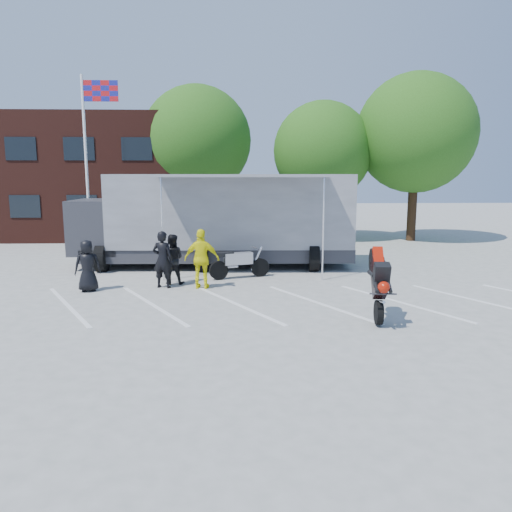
{
  "coord_description": "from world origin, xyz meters",
  "views": [
    {
      "loc": [
        0.23,
        -12.98,
        3.72
      ],
      "look_at": [
        0.79,
        1.62,
        1.3
      ],
      "focal_mm": 35.0,
      "sensor_mm": 36.0,
      "label": 1
    }
  ],
  "objects": [
    {
      "name": "spectator_hivis",
      "position": [
        -0.92,
        3.06,
        0.98
      ],
      "size": [
        1.2,
        0.62,
        1.95
      ],
      "primitive_type": "imported",
      "rotation": [
        0.0,
        0.0,
        3.01
      ],
      "color": "#FFF80D",
      "rests_on": "ground"
    },
    {
      "name": "tree_mid",
      "position": [
        5.0,
        15.0,
        4.94
      ],
      "size": [
        5.44,
        5.44,
        7.68
      ],
      "color": "#382314",
      "rests_on": "ground"
    },
    {
      "name": "tree_left",
      "position": [
        -2.0,
        16.0,
        5.57
      ],
      "size": [
        6.12,
        6.12,
        8.64
      ],
      "color": "#382314",
      "rests_on": "ground"
    },
    {
      "name": "spectator_leather_a",
      "position": [
        -4.52,
        2.79,
        0.83
      ],
      "size": [
        0.93,
        0.75,
        1.66
      ],
      "primitive_type": "imported",
      "rotation": [
        0.0,
        0.0,
        3.45
      ],
      "color": "black",
      "rests_on": "ground"
    },
    {
      "name": "flagpole",
      "position": [
        -6.24,
        10.0,
        5.05
      ],
      "size": [
        1.61,
        0.12,
        8.0
      ],
      "color": "white",
      "rests_on": "ground"
    },
    {
      "name": "spectator_leather_c",
      "position": [
        -1.98,
        3.78,
        0.85
      ],
      "size": [
        0.85,
        0.67,
        1.7
      ],
      "primitive_type": "imported",
      "rotation": [
        0.0,
        0.0,
        3.11
      ],
      "color": "black",
      "rests_on": "ground"
    },
    {
      "name": "transporter_truck",
      "position": [
        -0.49,
        7.04,
        0.0
      ],
      "size": [
        11.76,
        5.91,
        3.69
      ],
      "primitive_type": null,
      "rotation": [
        0.0,
        0.0,
        -0.03
      ],
      "color": "#92939A",
      "rests_on": "ground"
    },
    {
      "name": "stunt_bike_rider",
      "position": [
        3.78,
        -0.54,
        0.0
      ],
      "size": [
        0.98,
        1.81,
        2.05
      ],
      "primitive_type": null,
      "rotation": [
        0.0,
        0.0,
        -0.1
      ],
      "color": "black",
      "rests_on": "ground"
    },
    {
      "name": "spectator_leather_b",
      "position": [
        -2.21,
        3.21,
        0.94
      ],
      "size": [
        0.78,
        0.6,
        1.88
      ],
      "primitive_type": "imported",
      "rotation": [
        0.0,
        0.0,
        2.9
      ],
      "color": "black",
      "rests_on": "ground"
    },
    {
      "name": "tree_right",
      "position": [
        10.0,
        14.5,
        5.88
      ],
      "size": [
        6.46,
        6.46,
        9.12
      ],
      "color": "#382314",
      "rests_on": "ground"
    },
    {
      "name": "parking_bay_lines",
      "position": [
        0.0,
        1.0,
        0.01
      ],
      "size": [
        18.09,
        13.33,
        0.01
      ],
      "primitive_type": "cube",
      "rotation": [
        0.0,
        0.0,
        0.52
      ],
      "color": "white",
      "rests_on": "ground"
    },
    {
      "name": "parked_motorcycle",
      "position": [
        0.32,
        4.62,
        0.0
      ],
      "size": [
        2.41,
        1.47,
        1.2
      ],
      "primitive_type": null,
      "rotation": [
        0.0,
        0.0,
        1.9
      ],
      "color": "#AFAFB4",
      "rests_on": "ground"
    },
    {
      "name": "ground",
      "position": [
        0.0,
        0.0,
        0.0
      ],
      "size": [
        100.0,
        100.0,
        0.0
      ],
      "primitive_type": "plane",
      "color": "#ACACA7",
      "rests_on": "ground"
    },
    {
      "name": "office_building",
      "position": [
        -10.0,
        18.0,
        3.5
      ],
      "size": [
        18.0,
        8.0,
        7.0
      ],
      "primitive_type": "cube",
      "color": "#421C15",
      "rests_on": "ground"
    }
  ]
}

